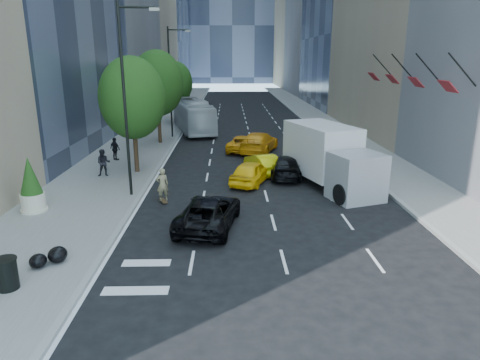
{
  "coord_description": "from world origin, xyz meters",
  "views": [
    {
      "loc": [
        -1.05,
        -18.71,
        7.47
      ],
      "look_at": [
        -0.53,
        1.69,
        1.6
      ],
      "focal_mm": 32.0,
      "sensor_mm": 36.0,
      "label": 1
    }
  ],
  "objects_px": {
    "trash_can": "(7,274)",
    "planter_shrub": "(31,186)",
    "city_bus": "(193,115)",
    "box_truck": "(329,156)",
    "skateboarder": "(163,187)",
    "black_sedan_lincoln": "(209,212)",
    "black_sedan_mercedes": "(287,166)"
  },
  "relations": [
    {
      "from": "planter_shrub",
      "to": "city_bus",
      "type": "bearing_deg",
      "value": 76.49
    },
    {
      "from": "black_sedan_mercedes",
      "to": "city_bus",
      "type": "height_order",
      "value": "city_bus"
    },
    {
      "from": "black_sedan_lincoln",
      "to": "black_sedan_mercedes",
      "type": "relative_size",
      "value": 1.05
    },
    {
      "from": "planter_shrub",
      "to": "black_sedan_mercedes",
      "type": "bearing_deg",
      "value": 26.08
    },
    {
      "from": "box_truck",
      "to": "skateboarder",
      "type": "bearing_deg",
      "value": 178.25
    },
    {
      "from": "trash_can",
      "to": "skateboarder",
      "type": "bearing_deg",
      "value": 67.43
    },
    {
      "from": "trash_can",
      "to": "box_truck",
      "type": "bearing_deg",
      "value": 41.92
    },
    {
      "from": "city_bus",
      "to": "box_truck",
      "type": "bearing_deg",
      "value": -78.03
    },
    {
      "from": "city_bus",
      "to": "black_sedan_mercedes",
      "type": "bearing_deg",
      "value": -81.13
    },
    {
      "from": "skateboarder",
      "to": "planter_shrub",
      "type": "height_order",
      "value": "planter_shrub"
    },
    {
      "from": "black_sedan_lincoln",
      "to": "black_sedan_mercedes",
      "type": "bearing_deg",
      "value": -108.58
    },
    {
      "from": "city_bus",
      "to": "trash_can",
      "type": "bearing_deg",
      "value": -109.97
    },
    {
      "from": "skateboarder",
      "to": "black_sedan_mercedes",
      "type": "relative_size",
      "value": 0.37
    },
    {
      "from": "black_sedan_lincoln",
      "to": "planter_shrub",
      "type": "relative_size",
      "value": 1.84
    },
    {
      "from": "city_bus",
      "to": "trash_can",
      "type": "height_order",
      "value": "city_bus"
    },
    {
      "from": "skateboarder",
      "to": "box_truck",
      "type": "height_order",
      "value": "box_truck"
    },
    {
      "from": "black_sedan_lincoln",
      "to": "box_truck",
      "type": "xyz_separation_m",
      "value": [
        6.89,
        6.33,
        1.12
      ]
    },
    {
      "from": "black_sedan_lincoln",
      "to": "planter_shrub",
      "type": "height_order",
      "value": "planter_shrub"
    },
    {
      "from": "trash_can",
      "to": "planter_shrub",
      "type": "relative_size",
      "value": 0.37
    },
    {
      "from": "skateboarder",
      "to": "trash_can",
      "type": "relative_size",
      "value": 1.72
    },
    {
      "from": "skateboarder",
      "to": "black_sedan_mercedes",
      "type": "xyz_separation_m",
      "value": [
        7.29,
        5.0,
        -0.19
      ]
    },
    {
      "from": "black_sedan_mercedes",
      "to": "trash_can",
      "type": "relative_size",
      "value": 4.66
    },
    {
      "from": "skateboarder",
      "to": "planter_shrub",
      "type": "distance_m",
      "value": 6.35
    },
    {
      "from": "city_bus",
      "to": "planter_shrub",
      "type": "relative_size",
      "value": 4.26
    },
    {
      "from": "black_sedan_mercedes",
      "to": "box_truck",
      "type": "distance_m",
      "value": 3.26
    },
    {
      "from": "skateboarder",
      "to": "trash_can",
      "type": "height_order",
      "value": "skateboarder"
    },
    {
      "from": "black_sedan_lincoln",
      "to": "trash_can",
      "type": "xyz_separation_m",
      "value": [
        -6.33,
        -5.55,
        -0.04
      ]
    },
    {
      "from": "planter_shrub",
      "to": "skateboarder",
      "type": "bearing_deg",
      "value": 14.35
    },
    {
      "from": "city_bus",
      "to": "planter_shrub",
      "type": "xyz_separation_m",
      "value": [
        -5.92,
        -24.62,
        -0.17
      ]
    },
    {
      "from": "black_sedan_lincoln",
      "to": "trash_can",
      "type": "distance_m",
      "value": 8.42
    },
    {
      "from": "skateboarder",
      "to": "city_bus",
      "type": "relative_size",
      "value": 0.15
    },
    {
      "from": "trash_can",
      "to": "planter_shrub",
      "type": "height_order",
      "value": "planter_shrub"
    }
  ]
}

